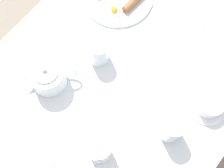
# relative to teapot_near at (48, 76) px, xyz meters

# --- Properties ---
(ground_plane) EXTENTS (8.00, 8.00, 0.00)m
(ground_plane) POSITION_rel_teapot_near_xyz_m (0.19, 0.12, -0.75)
(ground_plane) COLOR gray
(table) EXTENTS (0.88, 1.22, 0.71)m
(table) POSITION_rel_teapot_near_xyz_m (0.19, 0.12, -0.11)
(table) COLOR silver
(table) RESTS_ON ground_plane
(teapot_near) EXTENTS (0.16, 0.16, 0.12)m
(teapot_near) POSITION_rel_teapot_near_xyz_m (0.00, 0.00, 0.00)
(teapot_near) COLOR white
(teapot_near) RESTS_ON table
(teacup_with_saucer_left) EXTENTS (0.13, 0.13, 0.06)m
(teacup_with_saucer_left) POSITION_rel_teapot_near_xyz_m (0.50, 0.26, -0.02)
(teacup_with_saucer_left) COLOR white
(teacup_with_saucer_left) RESTS_ON table
(water_glass_tall) EXTENTS (0.07, 0.07, 0.11)m
(water_glass_tall) POSITION_rel_teapot_near_xyz_m (0.08, 0.18, 0.01)
(water_glass_tall) COLOR white
(water_glass_tall) RESTS_ON table
(water_glass_short) EXTENTS (0.07, 0.07, 0.12)m
(water_glass_short) POSITION_rel_teapot_near_xyz_m (0.44, 0.11, 0.01)
(water_glass_short) COLOR white
(water_glass_short) RESTS_ON table
(wine_glass_spare) EXTENTS (0.07, 0.07, 0.13)m
(wine_glass_spare) POSITION_rel_teapot_near_xyz_m (0.30, -0.09, 0.02)
(wine_glass_spare) COLOR white
(wine_glass_spare) RESTS_ON table
(fork_by_plate) EXTENTS (0.16, 0.03, 0.00)m
(fork_by_plate) POSITION_rel_teapot_near_xyz_m (0.22, 0.06, -0.05)
(fork_by_plate) COLOR silver
(fork_by_plate) RESTS_ON table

